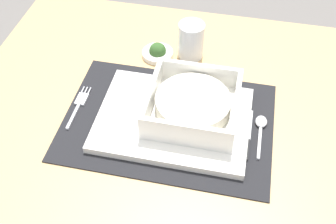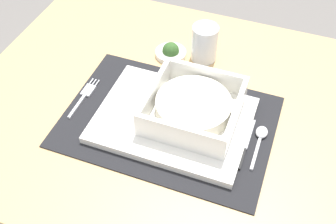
{
  "view_description": "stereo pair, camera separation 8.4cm",
  "coord_description": "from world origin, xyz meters",
  "px_view_note": "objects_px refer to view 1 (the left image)",
  "views": [
    {
      "loc": [
        0.12,
        -0.61,
        1.37
      ],
      "look_at": [
        -0.0,
        -0.05,
        0.74
      ],
      "focal_mm": 44.36,
      "sensor_mm": 36.0,
      "label": 1
    },
    {
      "loc": [
        0.2,
        -0.58,
        1.37
      ],
      "look_at": [
        -0.0,
        -0.05,
        0.74
      ],
      "focal_mm": 44.36,
      "sensor_mm": 36.0,
      "label": 2
    }
  ],
  "objects_px": {
    "porridge_bowl": "(193,105)",
    "condiment_saucer": "(158,52)",
    "bread_knife": "(236,127)",
    "spoon": "(261,126)",
    "butter_knife": "(247,137)",
    "fork": "(79,104)",
    "drinking_glass": "(191,42)",
    "dining_table": "(172,136)"
  },
  "relations": [
    {
      "from": "fork",
      "to": "spoon",
      "type": "distance_m",
      "value": 0.39
    },
    {
      "from": "spoon",
      "to": "drinking_glass",
      "type": "distance_m",
      "value": 0.27
    },
    {
      "from": "porridge_bowl",
      "to": "bread_knife",
      "type": "distance_m",
      "value": 0.1
    },
    {
      "from": "bread_knife",
      "to": "condiment_saucer",
      "type": "bearing_deg",
      "value": 138.27
    },
    {
      "from": "porridge_bowl",
      "to": "spoon",
      "type": "height_order",
      "value": "porridge_bowl"
    },
    {
      "from": "spoon",
      "to": "bread_knife",
      "type": "xyz_separation_m",
      "value": [
        -0.05,
        -0.01,
        -0.0
      ]
    },
    {
      "from": "bread_knife",
      "to": "drinking_glass",
      "type": "xyz_separation_m",
      "value": [
        -0.13,
        0.21,
        0.03
      ]
    },
    {
      "from": "dining_table",
      "to": "spoon",
      "type": "relative_size",
      "value": 8.31
    },
    {
      "from": "condiment_saucer",
      "to": "bread_knife",
      "type": "bearing_deg",
      "value": -43.02
    },
    {
      "from": "dining_table",
      "to": "drinking_glass",
      "type": "xyz_separation_m",
      "value": [
        0.01,
        0.18,
        0.15
      ]
    },
    {
      "from": "butter_knife",
      "to": "condiment_saucer",
      "type": "bearing_deg",
      "value": 136.38
    },
    {
      "from": "porridge_bowl",
      "to": "condiment_saucer",
      "type": "height_order",
      "value": "porridge_bowl"
    },
    {
      "from": "fork",
      "to": "drinking_glass",
      "type": "relative_size",
      "value": 1.42
    },
    {
      "from": "dining_table",
      "to": "fork",
      "type": "xyz_separation_m",
      "value": [
        -0.2,
        -0.04,
        0.11
      ]
    },
    {
      "from": "porridge_bowl",
      "to": "fork",
      "type": "relative_size",
      "value": 1.44
    },
    {
      "from": "spoon",
      "to": "butter_knife",
      "type": "bearing_deg",
      "value": -128.55
    },
    {
      "from": "dining_table",
      "to": "fork",
      "type": "height_order",
      "value": "fork"
    },
    {
      "from": "porridge_bowl",
      "to": "fork",
      "type": "bearing_deg",
      "value": -176.98
    },
    {
      "from": "drinking_glass",
      "to": "bread_knife",
      "type": "bearing_deg",
      "value": -58.47
    },
    {
      "from": "dining_table",
      "to": "porridge_bowl",
      "type": "height_order",
      "value": "porridge_bowl"
    },
    {
      "from": "drinking_glass",
      "to": "condiment_saucer",
      "type": "xyz_separation_m",
      "value": [
        -0.08,
        -0.02,
        -0.03
      ]
    },
    {
      "from": "bread_knife",
      "to": "condiment_saucer",
      "type": "xyz_separation_m",
      "value": [
        -0.21,
        0.19,
        0.0
      ]
    },
    {
      "from": "butter_knife",
      "to": "porridge_bowl",
      "type": "bearing_deg",
      "value": 164.03
    },
    {
      "from": "porridge_bowl",
      "to": "fork",
      "type": "xyz_separation_m",
      "value": [
        -0.24,
        -0.01,
        -0.04
      ]
    },
    {
      "from": "drinking_glass",
      "to": "condiment_saucer",
      "type": "bearing_deg",
      "value": -166.1
    },
    {
      "from": "porridge_bowl",
      "to": "spoon",
      "type": "relative_size",
      "value": 1.63
    },
    {
      "from": "butter_knife",
      "to": "bread_knife",
      "type": "bearing_deg",
      "value": 136.87
    },
    {
      "from": "porridge_bowl",
      "to": "spoon",
      "type": "bearing_deg",
      "value": 1.02
    },
    {
      "from": "porridge_bowl",
      "to": "butter_knife",
      "type": "relative_size",
      "value": 1.38
    },
    {
      "from": "fork",
      "to": "spoon",
      "type": "bearing_deg",
      "value": 3.85
    },
    {
      "from": "fork",
      "to": "drinking_glass",
      "type": "bearing_deg",
      "value": 48.18
    },
    {
      "from": "bread_knife",
      "to": "spoon",
      "type": "bearing_deg",
      "value": 14.28
    },
    {
      "from": "fork",
      "to": "condiment_saucer",
      "type": "xyz_separation_m",
      "value": [
        0.13,
        0.2,
        0.01
      ]
    },
    {
      "from": "fork",
      "to": "condiment_saucer",
      "type": "relative_size",
      "value": 1.68
    },
    {
      "from": "spoon",
      "to": "butter_knife",
      "type": "height_order",
      "value": "spoon"
    },
    {
      "from": "butter_knife",
      "to": "bread_knife",
      "type": "relative_size",
      "value": 0.94
    },
    {
      "from": "dining_table",
      "to": "condiment_saucer",
      "type": "bearing_deg",
      "value": 113.81
    },
    {
      "from": "dining_table",
      "to": "spoon",
      "type": "xyz_separation_m",
      "value": [
        0.19,
        -0.03,
        0.11
      ]
    },
    {
      "from": "fork",
      "to": "bread_knife",
      "type": "bearing_deg",
      "value": 2.21
    },
    {
      "from": "bread_knife",
      "to": "dining_table",
      "type": "bearing_deg",
      "value": 166.2
    },
    {
      "from": "porridge_bowl",
      "to": "drinking_glass",
      "type": "relative_size",
      "value": 2.04
    },
    {
      "from": "fork",
      "to": "bread_knife",
      "type": "distance_m",
      "value": 0.34
    }
  ]
}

